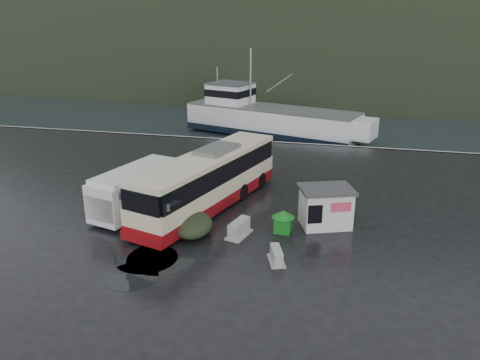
% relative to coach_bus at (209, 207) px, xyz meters
% --- Properties ---
extents(ground, '(160.00, 160.00, 0.00)m').
position_rel_coach_bus_xyz_m(ground, '(-1.08, -3.05, 0.00)').
color(ground, black).
rests_on(ground, ground).
extents(harbor_water, '(300.00, 180.00, 0.02)m').
position_rel_coach_bus_xyz_m(harbor_water, '(-1.08, 106.95, 0.00)').
color(harbor_water, black).
rests_on(harbor_water, ground).
extents(quay_edge, '(160.00, 0.60, 1.50)m').
position_rel_coach_bus_xyz_m(quay_edge, '(-1.08, 16.95, 0.00)').
color(quay_edge, '#999993').
rests_on(quay_edge, ground).
extents(headland, '(780.00, 540.00, 570.00)m').
position_rel_coach_bus_xyz_m(headland, '(8.92, 246.95, 0.00)').
color(headland, black).
rests_on(headland, ground).
extents(coach_bus, '(6.74, 13.39, 3.68)m').
position_rel_coach_bus_xyz_m(coach_bus, '(0.00, 0.00, 0.00)').
color(coach_bus, beige).
rests_on(coach_bus, ground).
extents(white_van, '(3.91, 7.01, 2.78)m').
position_rel_coach_bus_xyz_m(white_van, '(-4.12, -1.60, 0.00)').
color(white_van, silver).
rests_on(white_van, ground).
extents(waste_bin_left, '(1.40, 1.40, 1.55)m').
position_rel_coach_bus_xyz_m(waste_bin_left, '(-1.87, -4.72, 0.00)').
color(waste_bin_left, '#136B1A').
rests_on(waste_bin_left, ground).
extents(waste_bin_right, '(0.99, 0.99, 1.29)m').
position_rel_coach_bus_xyz_m(waste_bin_right, '(5.10, -2.59, 0.00)').
color(waste_bin_right, '#136B1A').
rests_on(waste_bin_right, ground).
extents(dome_tent, '(2.50, 3.22, 1.16)m').
position_rel_coach_bus_xyz_m(dome_tent, '(0.31, -4.03, 0.00)').
color(dome_tent, '#252D1B').
rests_on(dome_tent, ground).
extents(ticket_kiosk, '(3.55, 3.12, 2.31)m').
position_rel_coach_bus_xyz_m(ticket_kiosk, '(7.33, -1.19, 0.00)').
color(ticket_kiosk, silver).
rests_on(ticket_kiosk, ground).
extents(jersey_barrier_a, '(1.31, 1.94, 0.89)m').
position_rel_coach_bus_xyz_m(jersey_barrier_a, '(2.81, -3.62, 0.00)').
color(jersey_barrier_a, '#999993').
rests_on(jersey_barrier_a, ground).
extents(jersey_barrier_b, '(1.14, 1.59, 0.72)m').
position_rel_coach_bus_xyz_m(jersey_barrier_b, '(5.27, -6.05, 0.00)').
color(jersey_barrier_b, '#999993').
rests_on(jersey_barrier_b, ground).
extents(fishing_trawler, '(23.97, 12.14, 9.41)m').
position_rel_coach_bus_xyz_m(fishing_trawler, '(-0.25, 25.39, 0.00)').
color(fishing_trawler, silver).
rests_on(fishing_trawler, ground).
extents(puddles, '(12.16, 12.55, 0.01)m').
position_rel_coach_bus_xyz_m(puddles, '(1.50, -5.31, 0.01)').
color(puddles, black).
rests_on(puddles, ground).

